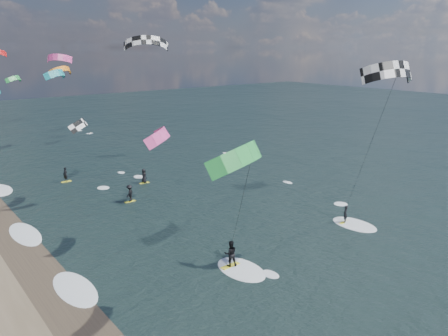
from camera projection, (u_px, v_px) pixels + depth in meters
wet_sand_strip at (88, 334)px, 23.54m from camera, size 3.00×240.00×0.00m
kitesurfer_near_a at (386, 112)px, 30.27m from camera, size 7.63×8.68×14.65m
kitesurfer_near_b at (247, 192)px, 24.21m from camera, size 7.35×8.99×11.29m
far_kitesurfers at (122, 184)px, 46.51m from camera, size 7.93×11.71×1.77m
bg_kite_field at (43, 70)px, 59.59m from camera, size 10.74×73.76×9.91m
shoreline_surf at (77, 290)px, 27.84m from camera, size 2.40×79.40×0.11m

